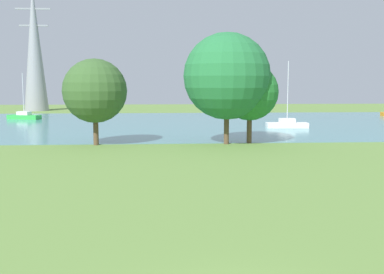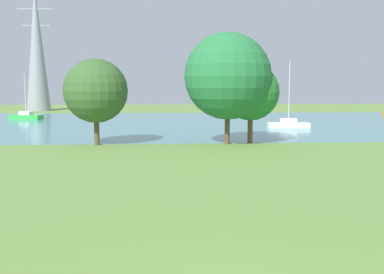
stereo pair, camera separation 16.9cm
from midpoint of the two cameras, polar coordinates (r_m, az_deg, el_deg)
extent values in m
plane|color=olive|center=(31.98, -0.70, -2.75)|extent=(160.00, 160.00, 0.00)
cube|color=teal|center=(59.75, -2.10, 1.71)|extent=(140.00, 40.00, 0.02)
cube|color=white|center=(54.83, 11.59, 1.44)|extent=(4.87, 1.75, 0.60)
cube|color=white|center=(54.79, 11.60, 2.02)|extent=(1.86, 1.19, 0.50)
cylinder|color=silver|center=(54.62, 11.69, 5.47)|extent=(0.10, 0.10, 7.11)
cube|color=green|center=(70.66, -20.13, 2.34)|extent=(5.03, 2.97, 0.60)
cube|color=white|center=(70.63, -20.15, 2.78)|extent=(2.06, 1.62, 0.50)
cylinder|color=silver|center=(70.51, -20.24, 5.01)|extent=(0.10, 0.10, 6.00)
cylinder|color=brown|center=(39.84, -11.94, 0.95)|extent=(0.44, 0.44, 2.70)
sphere|color=#365A2B|center=(39.65, -12.05, 5.61)|extent=(5.39, 5.39, 5.39)
cylinder|color=brown|center=(39.66, 4.16, 1.44)|extent=(0.44, 0.44, 3.22)
sphere|color=#24703B|center=(39.49, 4.22, 7.52)|extent=(7.40, 7.40, 7.40)
cylinder|color=brown|center=(40.53, 6.98, 1.17)|extent=(0.44, 0.44, 2.73)
sphere|color=#25762F|center=(40.35, 7.05, 5.55)|extent=(4.95, 4.95, 4.95)
cone|color=gray|center=(91.33, -18.97, 10.42)|extent=(4.40, 4.40, 23.31)
cube|color=gray|center=(92.08, -19.14, 14.76)|extent=(6.40, 0.30, 0.30)
cube|color=gray|center=(91.69, -19.07, 12.91)|extent=(5.20, 0.30, 0.30)
camera|label=1|loc=(0.08, -90.17, -0.02)|focal=43.09mm
camera|label=2|loc=(0.08, 89.83, 0.02)|focal=43.09mm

